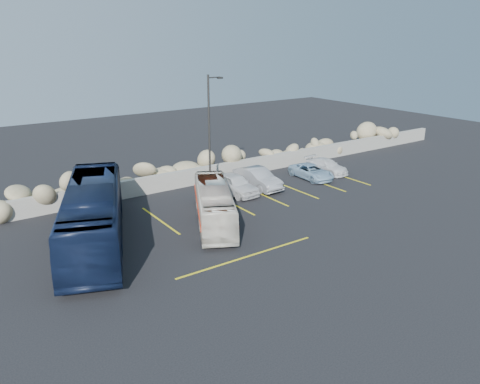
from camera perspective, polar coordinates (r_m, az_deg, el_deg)
ground at (r=23.68m, az=3.23°, el=-7.42°), size 90.00×90.00×0.00m
seawall at (r=33.07m, az=-9.59°, el=1.13°), size 60.00×0.40×1.20m
riprap_pile at (r=33.93m, az=-10.53°, el=2.75°), size 54.00×2.80×2.60m
parking_lines at (r=30.36m, az=3.72°, el=-1.42°), size 18.16×9.36×0.01m
lamppost at (r=31.18m, az=-3.68°, el=7.30°), size 1.14×0.18×8.00m
vintage_bus at (r=26.97m, az=-3.18°, el=-1.52°), size 5.29×7.96×2.22m
tour_coach at (r=25.19m, az=-17.43°, el=-2.70°), size 6.61×11.64×3.19m
car_a at (r=32.02m, az=-0.64°, el=0.99°), size 1.83×4.14×1.39m
car_b at (r=33.28m, az=2.16°, el=1.68°), size 1.50×4.30×1.42m
car_c at (r=37.63m, az=10.50°, el=3.12°), size 1.76×3.85×1.09m
car_d at (r=35.91m, az=8.71°, el=2.47°), size 1.93×3.94×1.08m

